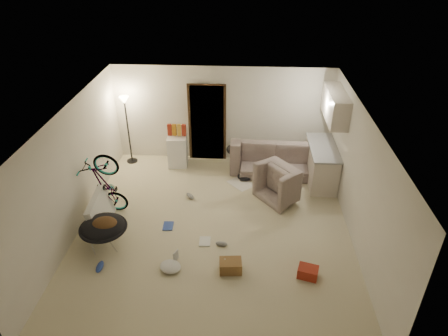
# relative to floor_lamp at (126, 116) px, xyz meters

# --- Properties ---
(floor) EXTENTS (5.50, 6.00, 0.02)m
(floor) POSITION_rel_floor_lamp_xyz_m (2.40, -2.65, -1.32)
(floor) COLOR beige
(floor) RESTS_ON ground
(ceiling) EXTENTS (5.50, 6.00, 0.02)m
(ceiling) POSITION_rel_floor_lamp_xyz_m (2.40, -2.65, 1.20)
(ceiling) COLOR white
(ceiling) RESTS_ON wall_back
(wall_back) EXTENTS (5.50, 0.02, 2.50)m
(wall_back) POSITION_rel_floor_lamp_xyz_m (2.40, 0.36, -0.06)
(wall_back) COLOR silver
(wall_back) RESTS_ON floor
(wall_front) EXTENTS (5.50, 0.02, 2.50)m
(wall_front) POSITION_rel_floor_lamp_xyz_m (2.40, -5.66, -0.06)
(wall_front) COLOR silver
(wall_front) RESTS_ON floor
(wall_left) EXTENTS (0.02, 6.00, 2.50)m
(wall_left) POSITION_rel_floor_lamp_xyz_m (-0.36, -2.65, -0.06)
(wall_left) COLOR silver
(wall_left) RESTS_ON floor
(wall_right) EXTENTS (0.02, 6.00, 2.50)m
(wall_right) POSITION_rel_floor_lamp_xyz_m (5.16, -2.65, -0.06)
(wall_right) COLOR silver
(wall_right) RESTS_ON floor
(doorway) EXTENTS (0.85, 0.10, 2.04)m
(doorway) POSITION_rel_floor_lamp_xyz_m (2.00, 0.32, -0.29)
(doorway) COLOR black
(doorway) RESTS_ON floor
(door_trim) EXTENTS (0.97, 0.04, 2.10)m
(door_trim) POSITION_rel_floor_lamp_xyz_m (2.00, 0.29, -0.29)
(door_trim) COLOR #382513
(door_trim) RESTS_ON floor
(floor_lamp) EXTENTS (0.28, 0.28, 1.81)m
(floor_lamp) POSITION_rel_floor_lamp_xyz_m (0.00, 0.00, 0.00)
(floor_lamp) COLOR black
(floor_lamp) RESTS_ON floor
(kitchen_counter) EXTENTS (0.60, 1.50, 0.88)m
(kitchen_counter) POSITION_rel_floor_lamp_xyz_m (4.83, -0.65, -0.87)
(kitchen_counter) COLOR beige
(kitchen_counter) RESTS_ON floor
(counter_top) EXTENTS (0.64, 1.54, 0.04)m
(counter_top) POSITION_rel_floor_lamp_xyz_m (4.83, -0.65, -0.41)
(counter_top) COLOR gray
(counter_top) RESTS_ON kitchen_counter
(kitchen_uppers) EXTENTS (0.38, 1.40, 0.65)m
(kitchen_uppers) POSITION_rel_floor_lamp_xyz_m (4.96, -0.65, 0.64)
(kitchen_uppers) COLOR beige
(kitchen_uppers) RESTS_ON wall_right
(sofa) EXTENTS (2.24, 0.93, 0.65)m
(sofa) POSITION_rel_floor_lamp_xyz_m (3.75, -0.20, -0.98)
(sofa) COLOR #394038
(sofa) RESTS_ON floor
(armchair) EXTENTS (1.27, 1.29, 0.63)m
(armchair) POSITION_rel_floor_lamp_xyz_m (3.97, -1.35, -0.99)
(armchair) COLOR #394038
(armchair) RESTS_ON floor
(bicycle) EXTENTS (1.59, 0.78, 0.90)m
(bicycle) POSITION_rel_floor_lamp_xyz_m (0.10, -2.26, -0.90)
(bicycle) COLOR black
(bicycle) RESTS_ON floor
(book_asset) EXTENTS (0.26, 0.23, 0.02)m
(book_asset) POSITION_rel_floor_lamp_xyz_m (1.74, -3.70, -1.30)
(book_asset) COLOR maroon
(book_asset) RESTS_ON floor
(mini_fridge) EXTENTS (0.51, 0.51, 0.82)m
(mini_fridge) POSITION_rel_floor_lamp_xyz_m (1.26, -0.10, -0.90)
(mini_fridge) COLOR white
(mini_fridge) RESTS_ON floor
(snack_box_0) EXTENTS (0.10, 0.07, 0.30)m
(snack_box_0) POSITION_rel_floor_lamp_xyz_m (1.09, -0.10, -0.31)
(snack_box_0) COLOR maroon
(snack_box_0) RESTS_ON mini_fridge
(snack_box_1) EXTENTS (0.11, 0.09, 0.30)m
(snack_box_1) POSITION_rel_floor_lamp_xyz_m (1.21, -0.10, -0.31)
(snack_box_1) COLOR #C17818
(snack_box_1) RESTS_ON mini_fridge
(snack_box_2) EXTENTS (0.11, 0.09, 0.30)m
(snack_box_2) POSITION_rel_floor_lamp_xyz_m (1.33, -0.10, -0.31)
(snack_box_2) COLOR gold
(snack_box_2) RESTS_ON mini_fridge
(snack_box_3) EXTENTS (0.11, 0.09, 0.30)m
(snack_box_3) POSITION_rel_floor_lamp_xyz_m (1.45, -0.10, -0.31)
(snack_box_3) COLOR maroon
(snack_box_3) RESTS_ON mini_fridge
(saucer_chair) EXTENTS (0.90, 0.90, 0.64)m
(saucer_chair) POSITION_rel_floor_lamp_xyz_m (0.36, -3.33, -0.93)
(saucer_chair) COLOR silver
(saucer_chair) RESTS_ON floor
(hoodie) EXTENTS (0.51, 0.44, 0.22)m
(hoodie) POSITION_rel_floor_lamp_xyz_m (0.41, -3.36, -0.73)
(hoodie) COLOR #492F19
(hoodie) RESTS_ON saucer_chair
(sofa_drape) EXTENTS (0.64, 0.57, 0.28)m
(sofa_drape) POSITION_rel_floor_lamp_xyz_m (2.80, -0.20, -0.77)
(sofa_drape) COLOR black
(sofa_drape) RESTS_ON sofa
(tv_box) EXTENTS (0.34, 1.11, 0.73)m
(tv_box) POSITION_rel_floor_lamp_xyz_m (0.10, -2.72, -0.95)
(tv_box) COLOR silver
(tv_box) RESTS_ON floor
(drink_case_a) EXTENTS (0.42, 0.32, 0.23)m
(drink_case_a) POSITION_rel_floor_lamp_xyz_m (2.79, -3.83, -1.19)
(drink_case_a) COLOR brown
(drink_case_a) RESTS_ON floor
(drink_case_b) EXTENTS (0.40, 0.34, 0.20)m
(drink_case_b) POSITION_rel_floor_lamp_xyz_m (4.16, -3.89, -1.21)
(drink_case_b) COLOR maroon
(drink_case_b) RESTS_ON floor
(juicer) EXTENTS (0.17, 0.17, 0.24)m
(juicer) POSITION_rel_floor_lamp_xyz_m (2.69, -3.78, -1.21)
(juicer) COLOR #ECE9CD
(juicer) RESTS_ON floor
(newspaper) EXTENTS (0.73, 0.74, 0.01)m
(newspaper) POSITION_rel_floor_lamp_xyz_m (2.92, -0.93, -1.30)
(newspaper) COLOR beige
(newspaper) RESTS_ON floor
(book_blue) EXTENTS (0.22, 0.29, 0.03)m
(book_blue) POSITION_rel_floor_lamp_xyz_m (1.45, -2.65, -1.29)
(book_blue) COLOR #2C46A1
(book_blue) RESTS_ON floor
(book_white) EXTENTS (0.23, 0.29, 0.03)m
(book_white) POSITION_rel_floor_lamp_xyz_m (2.25, -3.09, -1.29)
(book_white) COLOR silver
(book_white) RESTS_ON floor
(shoe_0) EXTENTS (0.26, 0.12, 0.09)m
(shoe_0) POSITION_rel_floor_lamp_xyz_m (2.88, -0.44, -1.26)
(shoe_0) COLOR #2C46A1
(shoe_0) RESTS_ON floor
(shoe_1) EXTENTS (0.25, 0.27, 0.10)m
(shoe_1) POSITION_rel_floor_lamp_xyz_m (1.76, -1.60, -1.26)
(shoe_1) COLOR slate
(shoe_1) RESTS_ON floor
(shoe_2) EXTENTS (0.12, 0.29, 0.11)m
(shoe_2) POSITION_rel_floor_lamp_xyz_m (0.43, -3.93, -1.25)
(shoe_2) COLOR #2C46A1
(shoe_2) RESTS_ON floor
(shoe_3) EXTENTS (0.25, 0.13, 0.09)m
(shoe_3) POSITION_rel_floor_lamp_xyz_m (2.59, -3.18, -1.26)
(shoe_3) COLOR slate
(shoe_3) RESTS_ON floor
(clothes_lump_b) EXTENTS (0.56, 0.54, 0.13)m
(clothes_lump_b) POSITION_rel_floor_lamp_xyz_m (3.03, -0.68, -1.24)
(clothes_lump_b) COLOR black
(clothes_lump_b) RESTS_ON floor
(clothes_lump_c) EXTENTS (0.50, 0.47, 0.12)m
(clothes_lump_c) POSITION_rel_floor_lamp_xyz_m (1.71, -3.86, -1.25)
(clothes_lump_c) COLOR silver
(clothes_lump_c) RESTS_ON floor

